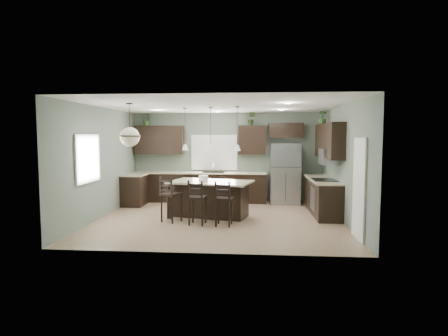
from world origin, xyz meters
TOP-DOWN VIEW (x-y plane):
  - ground at (0.00, 0.00)m, footprint 6.00×6.00m
  - pantry_door at (2.98, -1.55)m, footprint 0.04×0.82m
  - window_back at (-0.40, 2.73)m, footprint 1.35×0.02m
  - window_left at (-2.98, -0.80)m, footprint 0.02×1.10m
  - left_return_cabs at (-2.70, 1.70)m, footprint 0.60×0.90m
  - left_return_countertop at (-2.68, 1.70)m, footprint 0.66×0.96m
  - back_lower_cabs at (-0.85, 2.45)m, footprint 4.20×0.60m
  - back_countertop at (-0.85, 2.43)m, footprint 4.20×0.66m
  - sink_inset at (-0.40, 2.43)m, footprint 0.70×0.45m
  - faucet at (-0.40, 2.40)m, footprint 0.02×0.02m
  - back_upper_left at (-2.15, 2.58)m, footprint 1.55×0.34m
  - back_upper_right at (0.80, 2.58)m, footprint 0.85×0.34m
  - fridge_header at (1.85, 2.58)m, footprint 1.05×0.34m
  - right_lower_cabs at (2.70, 0.87)m, footprint 0.60×2.35m
  - right_countertop at (2.68, 0.87)m, footprint 0.66×2.35m
  - cooktop at (2.68, 0.60)m, footprint 0.58×0.75m
  - wall_oven_front at (2.40, 0.60)m, footprint 0.01×0.72m
  - right_upper_cabs at (2.83, 0.87)m, footprint 0.34×2.35m
  - microwave at (2.78, 0.60)m, footprint 0.40×0.75m
  - refrigerator at (1.82, 2.36)m, footprint 0.90×0.74m
  - kitchen_island at (-0.23, 0.24)m, footprint 2.25×1.60m
  - serving_dish at (-0.42, 0.28)m, footprint 0.24×0.24m
  - bar_stool_left at (-1.11, -0.39)m, footprint 0.56×0.56m
  - bar_stool_center at (-0.44, -0.62)m, footprint 0.44×0.44m
  - bar_stool_right at (0.18, -0.69)m, footprint 0.43×0.43m
  - pendant_left at (-0.91, 0.40)m, footprint 0.17×0.17m
  - pendant_center at (-0.23, 0.24)m, footprint 0.17×0.17m
  - pendant_right at (0.45, 0.07)m, footprint 0.17×0.17m
  - chandelier at (-1.88, -1.04)m, footprint 0.47×0.47m
  - plant_back_left at (-2.53, 2.55)m, footprint 0.36×0.32m
  - plant_back_right at (0.78, 2.55)m, footprint 0.27×0.23m
  - plant_right_wall at (2.80, 1.72)m, footprint 0.24×0.24m
  - room_shell at (0.00, 0.00)m, footprint 6.00×6.00m

SIDE VIEW (x-z plane):
  - ground at x=0.00m, z-range 0.00..0.00m
  - left_return_cabs at x=-2.70m, z-range 0.00..0.90m
  - back_lower_cabs at x=-0.85m, z-range 0.00..0.90m
  - right_lower_cabs at x=2.70m, z-range 0.00..0.90m
  - wall_oven_front at x=2.40m, z-range 0.15..0.75m
  - kitchen_island at x=-0.23m, z-range 0.00..0.92m
  - bar_stool_right at x=0.18m, z-range 0.00..1.05m
  - bar_stool_center at x=-0.44m, z-range 0.00..1.06m
  - bar_stool_left at x=-1.11m, z-range 0.00..1.11m
  - left_return_countertop at x=-2.68m, z-range 0.90..0.94m
  - back_countertop at x=-0.85m, z-range 0.90..0.94m
  - right_countertop at x=2.68m, z-range 0.90..0.94m
  - refrigerator at x=1.82m, z-range 0.00..1.85m
  - sink_inset at x=-0.40m, z-range 0.93..0.94m
  - cooktop at x=2.68m, z-range 0.93..0.95m
  - serving_dish at x=-0.42m, z-range 0.92..1.06m
  - pantry_door at x=2.98m, z-range 0.00..2.04m
  - faucet at x=-0.40m, z-range 0.94..1.22m
  - window_back at x=-0.40m, z-range 1.05..2.05m
  - window_left at x=-2.98m, z-range 1.05..2.05m
  - microwave at x=2.78m, z-range 1.35..1.75m
  - room_shell at x=0.00m, z-range -1.30..4.70m
  - back_upper_left at x=-2.15m, z-range 1.50..2.40m
  - back_upper_right at x=0.80m, z-range 1.50..2.40m
  - right_upper_cabs at x=2.83m, z-range 1.50..2.40m
  - fridge_header at x=1.85m, z-range 2.02..2.48m
  - pendant_left at x=-0.91m, z-range 1.70..2.80m
  - pendant_center at x=-0.23m, z-range 1.70..2.80m
  - pendant_right at x=0.45m, z-range 1.70..2.80m
  - chandelier at x=-1.88m, z-range 1.83..2.80m
  - plant_back_left at x=-2.53m, z-range 2.40..2.78m
  - plant_right_wall at x=2.80m, z-range 2.40..2.79m
  - plant_back_right at x=0.78m, z-range 2.40..2.84m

